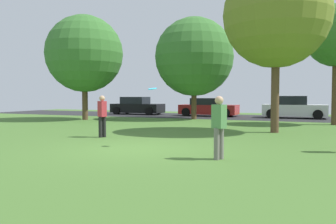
% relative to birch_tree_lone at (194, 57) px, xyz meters
% --- Properties ---
extents(ground_plane, '(44.00, 44.00, 0.00)m').
position_rel_birch_tree_lone_xyz_m(ground_plane, '(2.52, -12.64, -4.12)').
color(ground_plane, '#47702D').
extents(road_strip, '(44.00, 6.40, 0.01)m').
position_rel_birch_tree_lone_xyz_m(road_strip, '(2.52, 3.36, -4.12)').
color(road_strip, '#28282B').
rests_on(road_strip, ground_plane).
extents(birch_tree_lone, '(5.18, 5.18, 6.72)m').
position_rel_birch_tree_lone_xyz_m(birch_tree_lone, '(0.00, 0.00, 0.00)').
color(birch_tree_lone, brown).
rests_on(birch_tree_lone, ground_plane).
extents(maple_tree_far, '(4.45, 4.45, 7.20)m').
position_rel_birch_tree_lone_xyz_m(maple_tree_far, '(5.80, -6.39, 0.84)').
color(maple_tree_far, brown).
rests_on(maple_tree_far, ground_plane).
extents(oak_tree_center, '(4.95, 4.95, 6.74)m').
position_rel_birch_tree_lone_xyz_m(oak_tree_center, '(-6.36, -3.24, 0.14)').
color(oak_tree_center, brown).
rests_on(oak_tree_center, ground_plane).
extents(person_thrower, '(0.38, 0.34, 1.59)m').
position_rel_birch_tree_lone_xyz_m(person_thrower, '(-0.04, -10.68, -3.25)').
color(person_thrower, black).
rests_on(person_thrower, ground_plane).
extents(person_catcher, '(0.38, 0.34, 1.58)m').
position_rel_birch_tree_lone_xyz_m(person_catcher, '(5.17, -13.33, -3.26)').
color(person_catcher, slate).
rests_on(person_catcher, ground_plane).
extents(frisbee_disc, '(0.34, 0.35, 0.07)m').
position_rel_birch_tree_lone_xyz_m(frisbee_disc, '(2.76, -12.10, -2.33)').
color(frisbee_disc, '#2DB2E0').
extents(parked_car_black, '(4.30, 1.99, 1.45)m').
position_rel_birch_tree_lone_xyz_m(parked_car_black, '(-6.24, 3.65, -3.46)').
color(parked_car_black, black).
rests_on(parked_car_black, ground_plane).
extents(parked_car_red, '(4.35, 2.03, 1.37)m').
position_rel_birch_tree_lone_xyz_m(parked_car_red, '(-0.08, 3.63, -3.49)').
color(parked_car_red, '#B21E1E').
rests_on(parked_car_red, ground_plane).
extents(parked_car_white, '(4.21, 2.03, 1.54)m').
position_rel_birch_tree_lone_xyz_m(parked_car_white, '(6.07, 3.73, -3.42)').
color(parked_car_white, white).
rests_on(parked_car_white, ground_plane).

